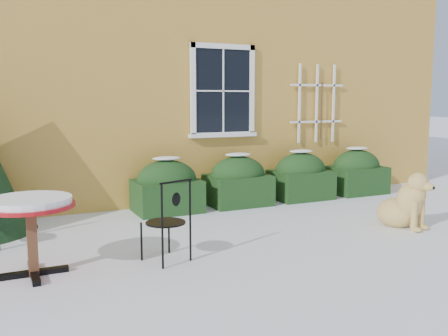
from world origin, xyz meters
TOP-DOWN VIEW (x-y plane):
  - ground at (0.00, 0.00)m, footprint 80.00×80.00m
  - house at (0.00, 7.00)m, footprint 12.40×8.40m
  - hedge_row at (1.65, 2.55)m, footprint 4.95×0.80m
  - bistro_table at (-2.54, 0.29)m, footprint 0.90×0.90m
  - patio_chair_near at (-1.11, 0.13)m, footprint 0.54×0.53m
  - dog at (2.45, 0.12)m, footprint 0.65×0.95m

SIDE VIEW (x-z plane):
  - ground at x=0.00m, z-range 0.00..0.00m
  - dog at x=2.45m, z-range -0.08..0.76m
  - hedge_row at x=1.65m, z-range -0.05..0.86m
  - patio_chair_near at x=-1.11m, z-range 0.00..0.95m
  - bistro_table at x=-2.54m, z-range 0.28..1.11m
  - house at x=0.00m, z-range 0.02..6.42m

